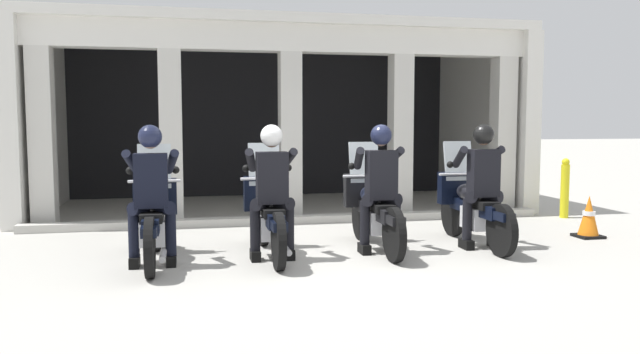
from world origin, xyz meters
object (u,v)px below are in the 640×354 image
(police_officer_far_left, at_px, (151,183))
(motorcycle_center_right, at_px, (373,209))
(police_officer_center_right, at_px, (380,177))
(traffic_cone_flank, at_px, (589,217))
(motorcycle_far_left, at_px, (154,218))
(police_officer_center_left, at_px, (272,180))
(motorcycle_far_right, at_px, (472,206))
(bollard_kerbside, at_px, (565,188))
(police_officer_far_right, at_px, (482,175))
(motorcycle_center_left, at_px, (269,214))

(police_officer_far_left, xyz_separation_m, motorcycle_center_right, (2.71, 0.44, -0.44))
(police_officer_center_right, relative_size, traffic_cone_flank, 2.69)
(motorcycle_far_left, distance_m, traffic_cone_flank, 5.88)
(motorcycle_center_right, height_order, traffic_cone_flank, motorcycle_center_right)
(police_officer_center_left, distance_m, motorcycle_far_right, 2.77)
(police_officer_center_right, bearing_deg, bollard_kerbside, 26.66)
(police_officer_far_left, height_order, police_officer_far_right, same)
(police_officer_far_left, height_order, motorcycle_center_left, police_officer_far_left)
(police_officer_far_left, distance_m, police_officer_center_left, 1.36)
(motorcycle_center_left, height_order, bollard_kerbside, motorcycle_center_left)
(motorcycle_far_right, bearing_deg, bollard_kerbside, 27.39)
(motorcycle_far_left, height_order, motorcycle_center_right, same)
(motorcycle_center_left, bearing_deg, motorcycle_far_right, -6.57)
(motorcycle_center_right, distance_m, bollard_kerbside, 4.26)
(police_officer_far_left, bearing_deg, motorcycle_center_right, -0.59)
(motorcycle_far_left, distance_m, bollard_kerbside, 6.86)
(police_officer_center_right, bearing_deg, police_officer_far_right, -0.68)
(police_officer_center_left, height_order, police_officer_center_right, same)
(police_officer_center_left, distance_m, traffic_cone_flank, 4.58)
(motorcycle_far_left, relative_size, bollard_kerbside, 2.03)
(police_officer_center_left, relative_size, traffic_cone_flank, 2.69)
(motorcycle_center_left, xyz_separation_m, police_officer_far_right, (2.71, -0.18, 0.44))
(motorcycle_far_left, xyz_separation_m, police_officer_far_left, (-0.00, -0.28, 0.44))
(motorcycle_center_left, distance_m, motorcycle_center_right, 1.36)
(police_officer_far_left, height_order, motorcycle_center_right, police_officer_far_left)
(police_officer_center_left, height_order, motorcycle_far_right, police_officer_center_left)
(motorcycle_far_left, distance_m, police_officer_center_right, 2.74)
(motorcycle_center_left, relative_size, police_officer_center_left, 1.29)
(police_officer_center_right, bearing_deg, motorcycle_far_left, 176.39)
(police_officer_far_left, bearing_deg, traffic_cone_flank, -4.80)
(traffic_cone_flank, bearing_deg, police_officer_far_left, -174.90)
(police_officer_far_right, bearing_deg, motorcycle_far_right, 82.53)
(motorcycle_far_left, relative_size, police_officer_center_right, 1.29)
(police_officer_center_right, xyz_separation_m, police_officer_far_right, (1.35, 0.01, 0.00))
(police_officer_center_left, height_order, bollard_kerbside, police_officer_center_left)
(traffic_cone_flank, bearing_deg, motorcycle_far_left, -177.66)
(police_officer_center_left, bearing_deg, bollard_kerbside, 13.35)
(motorcycle_center_left, bearing_deg, motorcycle_center_right, -4.65)
(police_officer_far_left, xyz_separation_m, police_officer_far_right, (4.06, 0.17, 0.00))
(motorcycle_center_right, height_order, police_officer_far_right, police_officer_far_right)
(motorcycle_center_right, height_order, bollard_kerbside, motorcycle_center_right)
(motorcycle_center_left, distance_m, police_officer_center_right, 1.43)
(motorcycle_far_left, relative_size, police_officer_far_right, 1.29)
(motorcycle_center_left, bearing_deg, bollard_kerbside, 10.65)
(motorcycle_center_right, relative_size, police_officer_far_right, 1.29)
(bollard_kerbside, bearing_deg, motorcycle_center_right, -155.72)
(motorcycle_center_left, relative_size, motorcycle_center_right, 1.00)
(motorcycle_far_left, height_order, police_officer_far_left, police_officer_far_left)
(motorcycle_far_left, relative_size, traffic_cone_flank, 3.46)
(traffic_cone_flank, xyz_separation_m, bollard_kerbside, (0.72, 1.67, 0.21))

